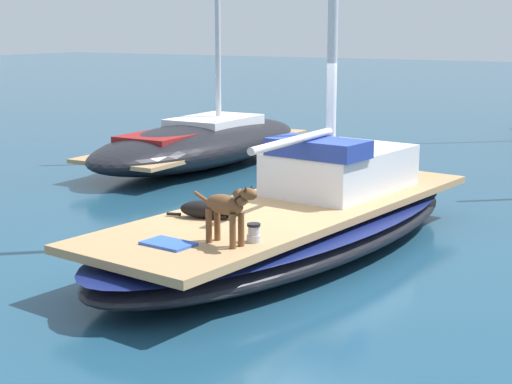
{
  "coord_description": "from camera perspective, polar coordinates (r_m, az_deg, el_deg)",
  "views": [
    {
      "loc": [
        4.82,
        -9.2,
        3.01
      ],
      "look_at": [
        0.0,
        -1.0,
        1.01
      ],
      "focal_mm": 55.76,
      "sensor_mm": 36.0,
      "label": 1
    }
  ],
  "objects": [
    {
      "name": "cabin_house",
      "position": [
        11.49,
        5.95,
        1.77
      ],
      "size": [
        1.65,
        2.37,
        0.84
      ],
      "color": "silver",
      "rests_on": "sailboat_main"
    },
    {
      "name": "deck_towel",
      "position": [
        8.73,
        -6.3,
        -3.7
      ],
      "size": [
        0.59,
        0.41,
        0.03
      ],
      "primitive_type": "cube",
      "rotation": [
        0.0,
        0.0,
        -0.1
      ],
      "color": "blue",
      "rests_on": "sailboat_main"
    },
    {
      "name": "ground_plane",
      "position": [
        10.81,
        2.69,
        -4.3
      ],
      "size": [
        120.0,
        120.0,
        0.0
      ],
      "primitive_type": "plane",
      "color": "navy"
    },
    {
      "name": "deck_winch",
      "position": [
        8.78,
        -0.16,
        -2.98
      ],
      "size": [
        0.16,
        0.16,
        0.21
      ],
      "color": "#B7B7BC",
      "rests_on": "sailboat_main"
    },
    {
      "name": "dog_brown",
      "position": [
        8.58,
        -2.05,
        -1.11
      ],
      "size": [
        0.93,
        0.32,
        0.7
      ],
      "color": "brown",
      "rests_on": "sailboat_main"
    },
    {
      "name": "moored_boat_port_side",
      "position": [
        17.43,
        -3.96,
        3.59
      ],
      "size": [
        2.56,
        6.91,
        6.07
      ],
      "color": "black",
      "rests_on": "ground"
    },
    {
      "name": "sailboat_main",
      "position": [
        10.72,
        2.71,
        -2.58
      ],
      "size": [
        3.35,
        7.48,
        0.66
      ],
      "color": "black",
      "rests_on": "ground"
    },
    {
      "name": "dog_black",
      "position": [
        9.87,
        -3.56,
        -1.28
      ],
      "size": [
        0.93,
        0.44,
        0.22
      ],
      "color": "black",
      "rests_on": "sailboat_main"
    }
  ]
}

